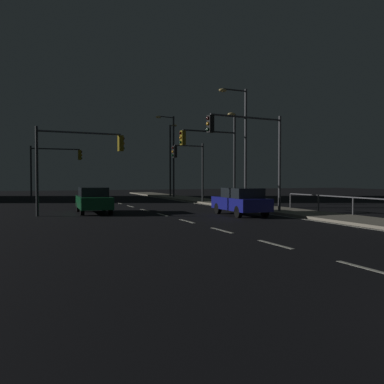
% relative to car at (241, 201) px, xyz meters
% --- Properties ---
extents(ground_plane, '(112.00, 112.00, 0.00)m').
position_rel_car_xyz_m(ground_plane, '(-4.06, -1.57, -0.82)').
color(ground_plane, black).
rests_on(ground_plane, ground).
extents(sidewalk_right, '(2.98, 77.00, 0.14)m').
position_rel_car_xyz_m(sidewalk_right, '(3.68, -1.57, -0.75)').
color(sidewalk_right, '#9E937F').
rests_on(sidewalk_right, ground).
extents(lane_markings_center, '(0.14, 50.00, 0.01)m').
position_rel_car_xyz_m(lane_markings_center, '(-4.06, 1.93, -0.82)').
color(lane_markings_center, silver).
rests_on(lane_markings_center, ground).
extents(lane_edge_line, '(0.14, 53.00, 0.01)m').
position_rel_car_xyz_m(lane_edge_line, '(1.94, 3.43, -0.82)').
color(lane_edge_line, silver).
rests_on(lane_edge_line, ground).
extents(car, '(1.97, 4.46, 1.57)m').
position_rel_car_xyz_m(car, '(0.00, 0.00, 0.00)').
color(car, navy).
rests_on(car, ground).
extents(car_oncoming, '(2.01, 4.47, 1.57)m').
position_rel_car_xyz_m(car_oncoming, '(-7.60, 4.67, 0.00)').
color(car_oncoming, '#14592D').
rests_on(car_oncoming, ground).
extents(traffic_light_far_left, '(4.44, 0.82, 5.43)m').
position_rel_car_xyz_m(traffic_light_far_left, '(0.51, 5.31, 3.17)').
color(traffic_light_far_left, '#2D3033').
rests_on(traffic_light_far_left, sidewalk_right).
extents(traffic_light_overhead_east, '(4.72, 0.34, 5.11)m').
position_rel_car_xyz_m(traffic_light_overhead_east, '(-8.78, 20.65, 2.82)').
color(traffic_light_overhead_east, '#2D3033').
rests_on(traffic_light_overhead_east, ground).
extents(traffic_light_near_right, '(5.19, 1.00, 5.70)m').
position_rel_car_xyz_m(traffic_light_near_right, '(0.58, 0.01, 3.40)').
color(traffic_light_near_right, '#4C4C51').
rests_on(traffic_light_near_right, sidewalk_right).
extents(traffic_light_mid_left, '(5.14, 0.80, 5.01)m').
position_rel_car_xyz_m(traffic_light_mid_left, '(-8.55, 3.81, 2.78)').
color(traffic_light_mid_left, '#2D3033').
rests_on(traffic_light_mid_left, ground).
extents(traffic_light_far_center, '(2.93, 0.62, 4.88)m').
position_rel_car_xyz_m(traffic_light_far_center, '(1.19, 11.32, 2.72)').
color(traffic_light_far_center, '#2D3033').
rests_on(traffic_light_far_center, sidewalk_right).
extents(street_lamp_corner, '(0.56, 1.90, 7.83)m').
position_rel_car_xyz_m(street_lamp_corner, '(3.61, 23.24, 3.99)').
color(street_lamp_corner, '#2D3033').
rests_on(street_lamp_corner, sidewalk_right).
extents(street_lamp_mid_block, '(1.31, 1.67, 6.59)m').
position_rel_car_xyz_m(street_lamp_mid_block, '(2.48, 5.80, 3.33)').
color(street_lamp_mid_block, '#2D3033').
rests_on(street_lamp_mid_block, sidewalk_right).
extents(street_lamp_far_end, '(2.23, 0.87, 8.48)m').
position_rel_car_xyz_m(street_lamp_far_end, '(2.99, 21.36, 4.36)').
color(street_lamp_far_end, '#38383D').
rests_on(street_lamp_far_end, sidewalk_right).
extents(street_lamp_median, '(2.24, 0.44, 8.23)m').
position_rel_car_xyz_m(street_lamp_median, '(2.75, 5.13, 4.22)').
color(street_lamp_median, '#4C4C51').
rests_on(street_lamp_median, sidewalk_right).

